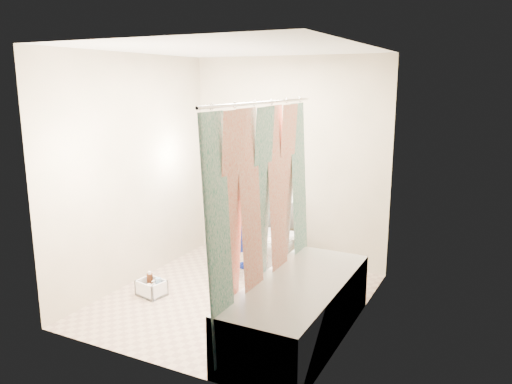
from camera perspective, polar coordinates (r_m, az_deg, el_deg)
The scene contains 14 objects.
floor at distance 5.07m, azimuth -2.46°, elevation -12.12°, with size 2.60×2.60×0.00m, color tan.
ceiling at distance 4.62m, azimuth -2.74°, elevation 16.06°, with size 2.40×2.60×0.02m, color silver.
wall_back at distance 5.85m, azimuth 3.68°, elevation 3.50°, with size 2.40×0.02×2.40m, color beige.
wall_front at distance 3.66m, azimuth -12.65°, elevation -2.24°, with size 2.40×0.02×2.40m, color beige.
wall_left at distance 5.39m, azimuth -13.79°, elevation 2.38°, with size 0.02×2.60×2.40m, color beige.
wall_right at distance 4.25m, azimuth 11.64°, elevation -0.14°, with size 0.02×2.60×2.40m, color beige.
bathtub at distance 4.28m, azimuth 4.87°, elevation -13.08°, with size 0.70×1.75×0.50m.
curtain_rod at distance 4.00m, azimuth 0.86°, elevation 10.18°, with size 0.02×0.02×1.90m, color silver.
shower_curtain at distance 4.14m, azimuth 0.82°, elevation -2.79°, with size 0.06×1.75×1.80m, color white.
toilet at distance 5.65m, azimuth 2.57°, elevation -5.20°, with size 0.44×0.78×0.79m, color white.
tank_lid at distance 5.50m, azimuth 2.54°, elevation -4.92°, with size 0.49×0.21×0.04m, color white.
tank_internals at distance 5.75m, azimuth 2.22°, elevation -0.88°, with size 0.18×0.10×0.26m.
plumber at distance 5.45m, azimuth -2.25°, elevation -0.84°, with size 0.62×0.41×1.71m, color #1210A5.
cleaning_caddy at distance 5.22m, azimuth -11.80°, elevation -10.77°, with size 0.30×0.26×0.20m.
Camera 1 is at (2.27, -4.01, 2.11)m, focal length 35.00 mm.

